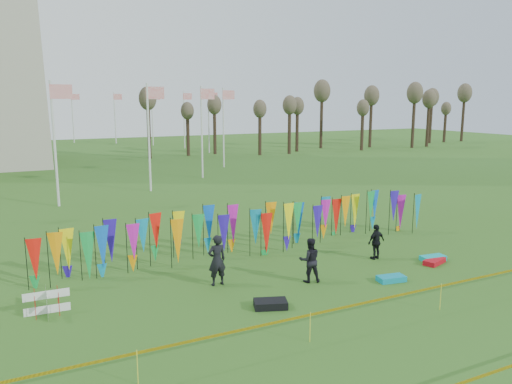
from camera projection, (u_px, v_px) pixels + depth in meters
name	position (u px, v px, depth m)	size (l,w,h in m)	color
ground	(331.00, 304.00, 16.79)	(160.00, 160.00, 0.00)	#305919
banner_row	(254.00, 225.00, 22.43)	(18.64, 0.64, 2.12)	black
caution_tape_near	(363.00, 305.00, 14.84)	(26.00, 0.02, 0.90)	#E3BA04
caution_tape_far	(487.00, 376.00, 10.99)	(26.00, 0.02, 0.90)	#E3BA04
tree_line	(342.00, 105.00, 68.39)	(53.92, 1.92, 7.84)	#3D2B1E
box_kite	(47.00, 302.00, 15.97)	(0.71, 0.71, 0.79)	#B30D11
person_left	(217.00, 260.00, 18.38)	(0.70, 0.51, 1.92)	black
person_mid	(310.00, 260.00, 18.74)	(0.83, 0.51, 1.70)	black
person_right	(376.00, 242.00, 21.46)	(0.90, 0.51, 1.54)	black
kite_bag_turquoise	(391.00, 279.00, 18.91)	(1.05, 0.52, 0.21)	#0B92B0
kite_bag_red	(434.00, 261.00, 20.94)	(1.12, 0.51, 0.20)	red
kite_bag_black	(271.00, 304.00, 16.50)	(1.09, 0.63, 0.25)	black
kite_bag_teal	(433.00, 258.00, 21.38)	(1.07, 0.51, 0.20)	#0DAFB8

